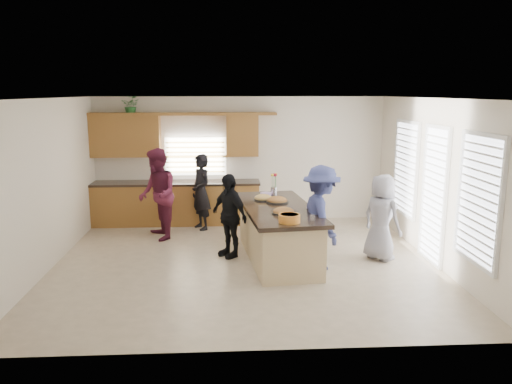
{
  "coord_description": "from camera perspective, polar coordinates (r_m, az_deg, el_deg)",
  "views": [
    {
      "loc": [
        -0.28,
        -8.22,
        2.91
      ],
      "look_at": [
        0.22,
        0.46,
        1.15
      ],
      "focal_mm": 35.0,
      "sensor_mm": 36.0,
      "label": 1
    }
  ],
  "objects": [
    {
      "name": "woman_left_mid",
      "position": [
        10.04,
        -11.19,
        -0.27
      ],
      "size": [
        0.95,
        1.07,
        1.82
      ],
      "primitive_type": "imported",
      "rotation": [
        0.0,
        0.0,
        -1.23
      ],
      "color": "#5A1B31",
      "rests_on": "ground"
    },
    {
      "name": "woman_right_front",
      "position": [
        8.95,
        14.14,
        -2.83
      ],
      "size": [
        0.82,
        0.88,
        1.51
      ],
      "primitive_type": "imported",
      "rotation": [
        0.0,
        0.0,
        2.19
      ],
      "color": "gray",
      "rests_on": "ground"
    },
    {
      "name": "right_wall_glazing",
      "position": [
        8.95,
        19.8,
        0.67
      ],
      "size": [
        0.06,
        4.0,
        2.25
      ],
      "color": "white",
      "rests_on": "ground"
    },
    {
      "name": "flower_vase",
      "position": [
        9.65,
        2.07,
        1.0
      ],
      "size": [
        0.14,
        0.14,
        0.41
      ],
      "color": "silver",
      "rests_on": "island"
    },
    {
      "name": "island",
      "position": [
        8.78,
        2.53,
        -4.83
      ],
      "size": [
        1.43,
        2.81,
        0.95
      ],
      "rotation": [
        0.0,
        0.0,
        0.11
      ],
      "color": "#CFB480",
      "rests_on": "ground"
    },
    {
      "name": "clear_cup",
      "position": [
        7.74,
        6.48,
        -2.95
      ],
      "size": [
        0.07,
        0.07,
        0.09
      ],
      "primitive_type": "cylinder",
      "color": "white",
      "rests_on": "island"
    },
    {
      "name": "room_shell",
      "position": [
        8.28,
        -1.33,
        4.44
      ],
      "size": [
        6.52,
        6.02,
        2.81
      ],
      "color": "silver",
      "rests_on": "ground"
    },
    {
      "name": "salad_bowl",
      "position": [
        7.6,
        3.83,
        -2.96
      ],
      "size": [
        0.33,
        0.33,
        0.13
      ],
      "color": "orange",
      "rests_on": "island"
    },
    {
      "name": "woman_left_back",
      "position": [
        10.66,
        -6.3,
        -0.0
      ],
      "size": [
        0.63,
        0.7,
        1.62
      ],
      "primitive_type": "imported",
      "rotation": [
        0.0,
        0.0,
        -1.06
      ],
      "color": "black",
      "rests_on": "ground"
    },
    {
      "name": "floor",
      "position": [
        8.72,
        -1.27,
        -8.05
      ],
      "size": [
        6.5,
        6.5,
        0.0
      ],
      "primitive_type": "plane",
      "color": "beige",
      "rests_on": "ground"
    },
    {
      "name": "plate_stack",
      "position": [
        9.58,
        1.12,
        -0.22
      ],
      "size": [
        0.21,
        0.21,
        0.05
      ],
      "primitive_type": "cylinder",
      "color": "#B992D5",
      "rests_on": "island"
    },
    {
      "name": "woman_left_front",
      "position": [
        8.86,
        -3.1,
        -2.69
      ],
      "size": [
        0.83,
        0.92,
        1.5
      ],
      "primitive_type": "imported",
      "rotation": [
        0.0,
        0.0,
        -0.9
      ],
      "color": "black",
      "rests_on": "ground"
    },
    {
      "name": "platter_front",
      "position": [
        8.15,
        3.16,
        -2.29
      ],
      "size": [
        0.38,
        0.38,
        0.16
      ],
      "color": "black",
      "rests_on": "island"
    },
    {
      "name": "platter_mid",
      "position": [
        8.97,
        2.44,
        -1.02
      ],
      "size": [
        0.4,
        0.4,
        0.16
      ],
      "color": "black",
      "rests_on": "island"
    },
    {
      "name": "potted_plant",
      "position": [
        11.23,
        -14.07,
        9.57
      ],
      "size": [
        0.42,
        0.38,
        0.42
      ],
      "primitive_type": "imported",
      "rotation": [
        0.0,
        0.0,
        -0.15
      ],
      "color": "#2E7430",
      "rests_on": "back_cabinetry"
    },
    {
      "name": "back_cabinetry",
      "position": [
        11.19,
        -9.33,
        1.0
      ],
      "size": [
        4.08,
        0.66,
        2.46
      ],
      "color": "brown",
      "rests_on": "ground"
    },
    {
      "name": "woman_right_back",
      "position": [
        8.32,
        7.46,
        -2.88
      ],
      "size": [
        0.8,
        1.2,
        1.73
      ],
      "primitive_type": "imported",
      "rotation": [
        0.0,
        0.0,
        1.72
      ],
      "color": "#38407B",
      "rests_on": "ground"
    },
    {
      "name": "platter_back",
      "position": [
        9.17,
        0.85,
        -0.73
      ],
      "size": [
        0.37,
        0.37,
        0.15
      ],
      "color": "black",
      "rests_on": "island"
    }
  ]
}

